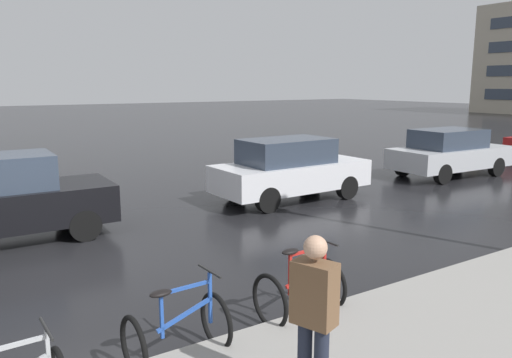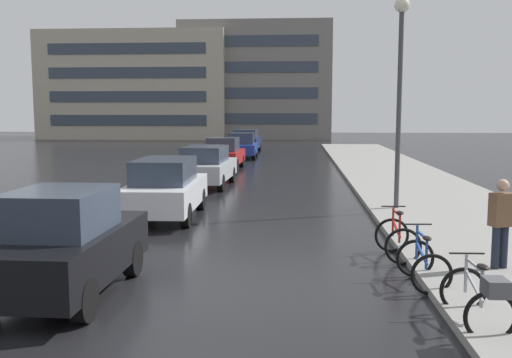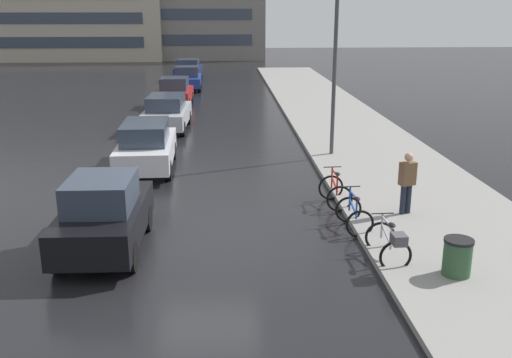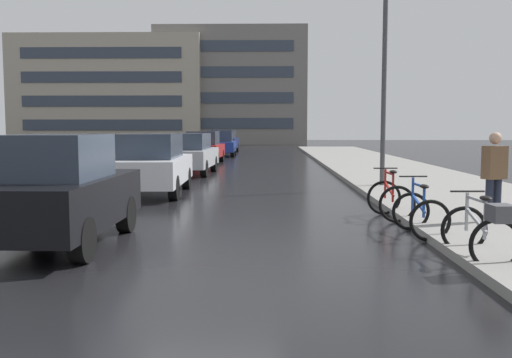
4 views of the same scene
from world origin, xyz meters
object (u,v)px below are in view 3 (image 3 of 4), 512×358
(car_silver, at_px, (167,112))
(bicycle_third, at_px, (335,192))
(car_black, at_px, (104,215))
(car_red, at_px, (175,92))
(car_blue, at_px, (187,78))
(bicycle_second, at_px, (354,215))
(bicycle_nearest, at_px, (390,243))
(trash_bin, at_px, (457,260))
(pedestrian, at_px, (407,182))
(car_white, at_px, (146,146))
(car_navy, at_px, (188,70))
(streetlamp, at_px, (336,42))

(car_silver, bearing_deg, bicycle_third, -62.28)
(bicycle_third, relative_size, car_black, 0.30)
(car_red, xyz_separation_m, car_blue, (0.30, 6.65, -0.01))
(car_silver, bearing_deg, bicycle_second, -65.38)
(bicycle_nearest, distance_m, trash_bin, 1.40)
(car_blue, distance_m, pedestrian, 26.11)
(car_white, relative_size, car_blue, 1.12)
(car_silver, relative_size, car_blue, 1.14)
(car_red, distance_m, car_navy, 12.14)
(bicycle_second, bearing_deg, car_navy, 100.52)
(car_red, bearing_deg, trash_bin, -71.65)
(car_black, distance_m, car_white, 6.77)
(trash_bin, bearing_deg, bicycle_nearest, 142.25)
(car_blue, bearing_deg, car_silver, -90.60)
(bicycle_nearest, height_order, car_blue, car_blue)
(car_silver, bearing_deg, pedestrian, -58.43)
(bicycle_second, relative_size, car_white, 0.26)
(bicycle_third, bearing_deg, pedestrian, -34.17)
(bicycle_nearest, relative_size, trash_bin, 1.57)
(bicycle_nearest, bearing_deg, bicycle_third, 96.55)
(car_black, distance_m, pedestrian, 7.57)
(car_black, bearing_deg, streetlamp, 50.69)
(bicycle_third, distance_m, streetlamp, 6.62)
(car_silver, xyz_separation_m, trash_bin, (7.16, -15.38, -0.36))
(streetlamp, xyz_separation_m, trash_bin, (0.65, -10.08, -3.71))
(car_navy, bearing_deg, trash_bin, -78.03)
(trash_bin, bearing_deg, bicycle_third, 108.25)
(car_red, bearing_deg, car_white, -89.59)
(bicycle_second, xyz_separation_m, pedestrian, (1.51, 0.72, 0.61))
(bicycle_nearest, distance_m, bicycle_second, 2.04)
(car_silver, bearing_deg, car_red, 91.37)
(bicycle_nearest, bearing_deg, pedestrian, 66.50)
(pedestrian, bearing_deg, car_silver, 121.57)
(bicycle_nearest, relative_size, bicycle_third, 1.28)
(bicycle_third, distance_m, car_red, 18.30)
(car_white, relative_size, car_red, 1.15)
(car_silver, relative_size, car_navy, 1.08)
(car_silver, height_order, car_red, car_red)
(car_red, distance_m, car_blue, 6.66)
(bicycle_third, relative_size, car_blue, 0.29)
(bicycle_nearest, xyz_separation_m, bicycle_second, (-0.32, 2.02, -0.10))
(pedestrian, bearing_deg, car_navy, 103.47)
(car_white, distance_m, trash_bin, 11.33)
(bicycle_third, xyz_separation_m, car_white, (-5.68, 4.01, 0.44))
(bicycle_nearest, height_order, bicycle_second, bicycle_second)
(bicycle_nearest, bearing_deg, bicycle_second, 99.07)
(bicycle_second, xyz_separation_m, car_white, (-5.79, 5.84, 0.46))
(bicycle_nearest, distance_m, bicycle_third, 3.87)
(car_white, bearing_deg, pedestrian, -35.00)
(car_red, bearing_deg, car_navy, 89.67)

